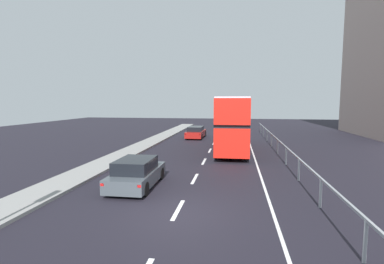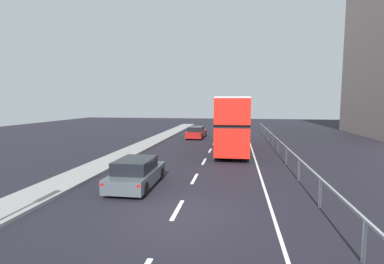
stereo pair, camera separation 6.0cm
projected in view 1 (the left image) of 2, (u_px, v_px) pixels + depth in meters
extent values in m
cube|color=black|center=(176.00, 214.00, 10.42)|extent=(73.45, 120.00, 0.10)
cube|color=gray|center=(23.00, 202.00, 11.38)|extent=(2.04, 80.00, 0.14)
cube|color=silver|center=(178.00, 210.00, 10.71)|extent=(0.16, 2.05, 0.01)
cube|color=silver|center=(195.00, 179.00, 15.06)|extent=(0.16, 2.05, 0.01)
cube|color=silver|center=(204.00, 161.00, 19.41)|extent=(0.16, 2.05, 0.01)
cube|color=silver|center=(210.00, 151.00, 23.75)|extent=(0.16, 2.05, 0.01)
cube|color=silver|center=(214.00, 143.00, 28.10)|extent=(0.16, 2.05, 0.01)
cube|color=silver|center=(217.00, 138.00, 32.45)|extent=(0.16, 2.05, 0.01)
cube|color=silver|center=(219.00, 133.00, 36.80)|extent=(0.16, 2.05, 0.01)
cube|color=silver|center=(256.00, 164.00, 18.72)|extent=(0.12, 46.00, 0.01)
cube|color=#90959A|center=(286.00, 147.00, 18.32)|extent=(0.08, 42.00, 0.08)
cylinder|color=#90959A|center=(365.00, 241.00, 7.12)|extent=(0.10, 0.10, 1.14)
cylinder|color=#90959A|center=(321.00, 193.00, 10.87)|extent=(0.10, 0.10, 1.14)
cylinder|color=#90959A|center=(299.00, 170.00, 14.63)|extent=(0.10, 0.10, 1.14)
cylinder|color=#90959A|center=(286.00, 156.00, 18.38)|extent=(0.10, 0.10, 1.14)
cylinder|color=#90959A|center=(278.00, 147.00, 22.13)|extent=(0.10, 0.10, 1.14)
cylinder|color=#90959A|center=(271.00, 140.00, 25.88)|extent=(0.10, 0.10, 1.14)
cylinder|color=#90959A|center=(267.00, 136.00, 29.63)|extent=(0.10, 0.10, 1.14)
cylinder|color=#90959A|center=(263.00, 132.00, 33.38)|extent=(0.10, 0.10, 1.14)
cylinder|color=#90959A|center=(261.00, 129.00, 37.14)|extent=(0.10, 0.10, 1.14)
cube|color=red|center=(232.00, 135.00, 23.72)|extent=(2.51, 10.55, 1.99)
cube|color=black|center=(232.00, 121.00, 23.60)|extent=(2.53, 10.13, 0.24)
cube|color=red|center=(232.00, 109.00, 23.49)|extent=(2.51, 10.55, 1.76)
cube|color=silver|center=(232.00, 98.00, 23.39)|extent=(2.46, 10.34, 0.10)
cube|color=black|center=(232.00, 128.00, 28.87)|extent=(2.16, 0.06, 1.39)
cube|color=yellow|center=(232.00, 104.00, 28.61)|extent=(1.44, 0.05, 0.28)
cylinder|color=black|center=(221.00, 138.00, 27.77)|extent=(0.29, 1.00, 1.00)
cylinder|color=black|center=(243.00, 139.00, 27.45)|extent=(0.29, 1.00, 1.00)
cylinder|color=black|center=(216.00, 152.00, 20.36)|extent=(0.29, 1.00, 1.00)
cylinder|color=black|center=(247.00, 153.00, 20.05)|extent=(0.29, 1.00, 1.00)
cube|color=#40474D|center=(137.00, 176.00, 13.65)|extent=(1.86, 4.17, 0.63)
cube|color=black|center=(136.00, 165.00, 13.38)|extent=(1.62, 2.30, 0.58)
cube|color=red|center=(102.00, 185.00, 11.74)|extent=(0.16, 0.06, 0.12)
cube|color=red|center=(139.00, 186.00, 11.51)|extent=(0.16, 0.06, 0.12)
cylinder|color=black|center=(131.00, 172.00, 15.14)|extent=(0.21, 0.64, 0.64)
cylinder|color=black|center=(161.00, 173.00, 14.91)|extent=(0.21, 0.64, 0.64)
cylinder|color=black|center=(109.00, 188.00, 12.44)|extent=(0.21, 0.64, 0.64)
cylinder|color=black|center=(145.00, 189.00, 12.20)|extent=(0.21, 0.64, 0.64)
cube|color=maroon|center=(196.00, 134.00, 32.09)|extent=(1.89, 4.57, 0.64)
cube|color=black|center=(196.00, 129.00, 31.81)|extent=(1.63, 2.53, 0.50)
cube|color=red|center=(185.00, 134.00, 30.03)|extent=(0.16, 0.06, 0.12)
cube|color=red|center=(200.00, 134.00, 29.75)|extent=(0.16, 0.06, 0.12)
cylinder|color=black|center=(191.00, 133.00, 33.79)|extent=(0.21, 0.64, 0.64)
cylinder|color=black|center=(205.00, 134.00, 33.50)|extent=(0.21, 0.64, 0.64)
cylinder|color=black|center=(186.00, 137.00, 30.73)|extent=(0.21, 0.64, 0.64)
cylinder|color=black|center=(201.00, 137.00, 30.44)|extent=(0.21, 0.64, 0.64)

